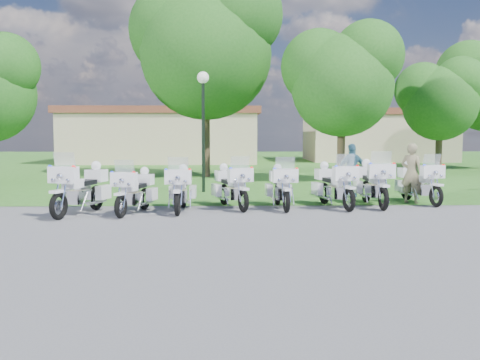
{
  "coord_description": "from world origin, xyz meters",
  "views": [
    {
      "loc": [
        -1.0,
        -13.06,
        2.2
      ],
      "look_at": [
        -0.69,
        1.2,
        0.95
      ],
      "focal_mm": 40.0,
      "sensor_mm": 36.0,
      "label": 1
    }
  ],
  "objects_px": {
    "motorcycle_3": "(232,186)",
    "motorcycle_7": "(419,182)",
    "bystander_a": "(412,173)",
    "lamp_post": "(203,102)",
    "motorcycle_2": "(181,188)",
    "motorcycle_0": "(81,188)",
    "motorcycle_1": "(135,190)",
    "motorcycle_6": "(373,183)",
    "motorcycle_5": "(334,185)",
    "motorcycle_4": "(281,186)",
    "bystander_c": "(352,171)"
  },
  "relations": [
    {
      "from": "motorcycle_4",
      "to": "motorcycle_7",
      "type": "relative_size",
      "value": 0.99
    },
    {
      "from": "motorcycle_1",
      "to": "bystander_c",
      "type": "height_order",
      "value": "bystander_c"
    },
    {
      "from": "motorcycle_3",
      "to": "bystander_c",
      "type": "relative_size",
      "value": 1.22
    },
    {
      "from": "motorcycle_7",
      "to": "bystander_a",
      "type": "relative_size",
      "value": 1.24
    },
    {
      "from": "motorcycle_5",
      "to": "lamp_post",
      "type": "bearing_deg",
      "value": -58.77
    },
    {
      "from": "motorcycle_6",
      "to": "bystander_c",
      "type": "bearing_deg",
      "value": -87.96
    },
    {
      "from": "motorcycle_3",
      "to": "lamp_post",
      "type": "bearing_deg",
      "value": -95.73
    },
    {
      "from": "bystander_c",
      "to": "motorcycle_5",
      "type": "bearing_deg",
      "value": 55.89
    },
    {
      "from": "motorcycle_2",
      "to": "motorcycle_7",
      "type": "relative_size",
      "value": 1.0
    },
    {
      "from": "motorcycle_5",
      "to": "motorcycle_6",
      "type": "relative_size",
      "value": 0.94
    },
    {
      "from": "motorcycle_4",
      "to": "bystander_a",
      "type": "height_order",
      "value": "bystander_a"
    },
    {
      "from": "bystander_a",
      "to": "lamp_post",
      "type": "bearing_deg",
      "value": 13.98
    },
    {
      "from": "motorcycle_1",
      "to": "motorcycle_4",
      "type": "bearing_deg",
      "value": -154.19
    },
    {
      "from": "motorcycle_1",
      "to": "motorcycle_2",
      "type": "relative_size",
      "value": 0.95
    },
    {
      "from": "motorcycle_0",
      "to": "bystander_a",
      "type": "relative_size",
      "value": 1.32
    },
    {
      "from": "motorcycle_4",
      "to": "bystander_c",
      "type": "relative_size",
      "value": 1.25
    },
    {
      "from": "motorcycle_2",
      "to": "motorcycle_3",
      "type": "distance_m",
      "value": 1.55
    },
    {
      "from": "motorcycle_2",
      "to": "bystander_c",
      "type": "bearing_deg",
      "value": -149.95
    },
    {
      "from": "motorcycle_3",
      "to": "motorcycle_5",
      "type": "relative_size",
      "value": 0.94
    },
    {
      "from": "bystander_c",
      "to": "motorcycle_6",
      "type": "bearing_deg",
      "value": 83.43
    },
    {
      "from": "motorcycle_0",
      "to": "motorcycle_3",
      "type": "relative_size",
      "value": 1.11
    },
    {
      "from": "motorcycle_7",
      "to": "bystander_a",
      "type": "bearing_deg",
      "value": 12.38
    },
    {
      "from": "lamp_post",
      "to": "bystander_c",
      "type": "bearing_deg",
      "value": -18.08
    },
    {
      "from": "motorcycle_5",
      "to": "lamp_post",
      "type": "height_order",
      "value": "lamp_post"
    },
    {
      "from": "motorcycle_6",
      "to": "motorcycle_7",
      "type": "xyz_separation_m",
      "value": [
        1.63,
        0.64,
        -0.05
      ]
    },
    {
      "from": "bystander_a",
      "to": "bystander_c",
      "type": "relative_size",
      "value": 1.03
    },
    {
      "from": "motorcycle_5",
      "to": "bystander_c",
      "type": "xyz_separation_m",
      "value": [
        1.11,
        2.48,
        0.24
      ]
    },
    {
      "from": "motorcycle_0",
      "to": "motorcycle_6",
      "type": "height_order",
      "value": "motorcycle_0"
    },
    {
      "from": "motorcycle_7",
      "to": "lamp_post",
      "type": "bearing_deg",
      "value": -36.4
    },
    {
      "from": "lamp_post",
      "to": "bystander_c",
      "type": "relative_size",
      "value": 2.43
    },
    {
      "from": "bystander_a",
      "to": "motorcycle_1",
      "type": "bearing_deg",
      "value": 53.57
    },
    {
      "from": "motorcycle_6",
      "to": "bystander_a",
      "type": "bearing_deg",
      "value": -160.42
    },
    {
      "from": "motorcycle_4",
      "to": "motorcycle_1",
      "type": "bearing_deg",
      "value": 9.16
    },
    {
      "from": "motorcycle_1",
      "to": "motorcycle_4",
      "type": "relative_size",
      "value": 0.96
    },
    {
      "from": "motorcycle_4",
      "to": "motorcycle_7",
      "type": "height_order",
      "value": "motorcycle_7"
    },
    {
      "from": "motorcycle_5",
      "to": "motorcycle_7",
      "type": "bearing_deg",
      "value": -175.41
    },
    {
      "from": "lamp_post",
      "to": "motorcycle_5",
      "type": "bearing_deg",
      "value": -45.62
    },
    {
      "from": "motorcycle_3",
      "to": "motorcycle_7",
      "type": "height_order",
      "value": "motorcycle_7"
    },
    {
      "from": "bystander_c",
      "to": "motorcycle_7",
      "type": "bearing_deg",
      "value": 128.49
    },
    {
      "from": "motorcycle_0",
      "to": "motorcycle_1",
      "type": "distance_m",
      "value": 1.45
    },
    {
      "from": "motorcycle_3",
      "to": "bystander_a",
      "type": "relative_size",
      "value": 1.19
    },
    {
      "from": "motorcycle_2",
      "to": "motorcycle_7",
      "type": "height_order",
      "value": "motorcycle_7"
    },
    {
      "from": "motorcycle_4",
      "to": "motorcycle_6",
      "type": "relative_size",
      "value": 0.91
    },
    {
      "from": "motorcycle_2",
      "to": "motorcycle_3",
      "type": "bearing_deg",
      "value": -157.15
    },
    {
      "from": "motorcycle_2",
      "to": "motorcycle_1",
      "type": "bearing_deg",
      "value": 18.59
    },
    {
      "from": "motorcycle_2",
      "to": "motorcycle_4",
      "type": "relative_size",
      "value": 1.01
    },
    {
      "from": "motorcycle_7",
      "to": "bystander_c",
      "type": "relative_size",
      "value": 1.27
    },
    {
      "from": "motorcycle_3",
      "to": "bystander_c",
      "type": "bearing_deg",
      "value": -167.52
    },
    {
      "from": "motorcycle_0",
      "to": "motorcycle_6",
      "type": "bearing_deg",
      "value": -153.56
    },
    {
      "from": "motorcycle_1",
      "to": "motorcycle_3",
      "type": "distance_m",
      "value": 2.84
    }
  ]
}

